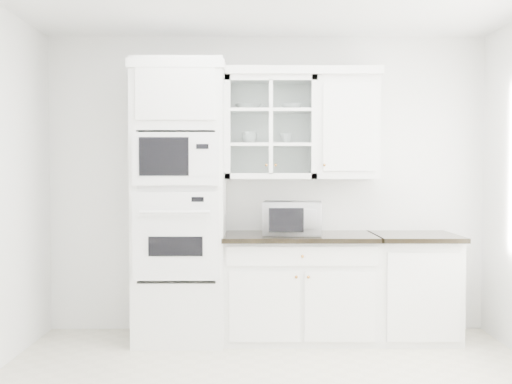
{
  "coord_description": "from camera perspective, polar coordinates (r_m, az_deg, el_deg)",
  "views": [
    {
      "loc": [
        -0.11,
        -3.51,
        1.46
      ],
      "look_at": [
        -0.1,
        1.05,
        1.3
      ],
      "focal_mm": 40.0,
      "sensor_mm": 36.0,
      "label": 1
    }
  ],
  "objects": [
    {
      "name": "bowl_b",
      "position": [
        5.12,
        3.61,
        8.49
      ],
      "size": [
        0.2,
        0.2,
        0.05
      ],
      "primitive_type": "imported",
      "rotation": [
        0.0,
        0.0,
        0.15
      ],
      "color": "white",
      "rests_on": "upper_cabinet_glass"
    },
    {
      "name": "extra_base_cabinet",
      "position": [
        5.24,
        15.45,
        -9.03
      ],
      "size": [
        0.72,
        0.67,
        0.92
      ],
      "color": "white",
      "rests_on": "ground"
    },
    {
      "name": "upper_cabinet_glass",
      "position": [
        5.11,
        1.45,
        6.39
      ],
      "size": [
        0.8,
        0.33,
        0.9
      ],
      "color": "white",
      "rests_on": "room_shell"
    },
    {
      "name": "base_cabinet_run",
      "position": [
        5.07,
        4.35,
        -9.35
      ],
      "size": [
        1.32,
        0.67,
        0.92
      ],
      "color": "white",
      "rests_on": "ground"
    },
    {
      "name": "oven_column",
      "position": [
        4.97,
        -7.53,
        -1.01
      ],
      "size": [
        0.76,
        0.68,
        2.4
      ],
      "color": "white",
      "rests_on": "ground"
    },
    {
      "name": "upper_cabinet_solid",
      "position": [
        5.17,
        9.0,
        6.31
      ],
      "size": [
        0.55,
        0.33,
        0.9
      ],
      "primitive_type": "cube",
      "color": "white",
      "rests_on": "room_shell"
    },
    {
      "name": "room_shell",
      "position": [
        3.95,
        1.48,
        6.65
      ],
      "size": [
        4.0,
        3.5,
        2.7
      ],
      "color": "white",
      "rests_on": "ground"
    },
    {
      "name": "countertop_microwave",
      "position": [
        4.94,
        3.67,
        -2.59
      ],
      "size": [
        0.53,
        0.46,
        0.29
      ],
      "primitive_type": "imported",
      "rotation": [
        0.0,
        0.0,
        3.05
      ],
      "color": "white",
      "rests_on": "base_cabinet_run"
    },
    {
      "name": "crown_molding",
      "position": [
        5.14,
        0.27,
        11.81
      ],
      "size": [
        2.14,
        0.38,
        0.07
      ],
      "primitive_type": "cube",
      "color": "white",
      "rests_on": "room_shell"
    },
    {
      "name": "bowl_a",
      "position": [
        5.13,
        -0.78,
        8.48
      ],
      "size": [
        0.27,
        0.27,
        0.06
      ],
      "primitive_type": "imported",
      "rotation": [
        0.0,
        0.0,
        0.17
      ],
      "color": "white",
      "rests_on": "upper_cabinet_glass"
    },
    {
      "name": "cup_b",
      "position": [
        5.11,
        3.03,
        5.35
      ],
      "size": [
        0.13,
        0.13,
        0.1
      ],
      "primitive_type": "imported",
      "rotation": [
        0.0,
        0.0,
        0.27
      ],
      "color": "white",
      "rests_on": "upper_cabinet_glass"
    },
    {
      "name": "cup_a",
      "position": [
        5.1,
        -0.66,
        5.42
      ],
      "size": [
        0.17,
        0.17,
        0.11
      ],
      "primitive_type": "imported",
      "rotation": [
        0.0,
        0.0,
        0.33
      ],
      "color": "white",
      "rests_on": "upper_cabinet_glass"
    }
  ]
}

